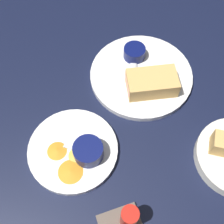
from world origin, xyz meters
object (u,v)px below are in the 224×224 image
Objects in this scene: spoon_by_gravy_ramekin at (91,153)px; spoon_by_dark_ramekin at (133,70)px; ramekin_dark_sauce at (134,52)px; sandwich_half_near at (152,83)px; plate_sandwich_main at (141,75)px; ramekin_light_gravy at (88,151)px; plate_chips_companion at (73,150)px.

spoon_by_dark_ramekin is at bearing -132.64° from spoon_by_gravy_ramekin.
sandwich_half_near is at bearing 91.45° from ramekin_dark_sauce.
ramekin_light_gravy is (20.65, 18.12, 2.98)cm from plate_sandwich_main.
spoon_by_dark_ramekin is 1.08× the size of spoon_by_gravy_ramekin.
ramekin_dark_sauce is 0.64× the size of spoon_by_dark_ramekin.
sandwich_half_near reaches higher than spoon_by_dark_ramekin.
plate_sandwich_main is 2.75cm from spoon_by_dark_ramekin.
plate_sandwich_main is 27.04cm from spoon_by_gravy_ramekin.
spoon_by_dark_ramekin reaches higher than plate_chips_companion.
plate_chips_companion is 3.09× the size of ramekin_light_gravy.
plate_sandwich_main is at bearing 87.33° from ramekin_dark_sauce.
spoon_by_gravy_ramekin reaches higher than plate_sandwich_main.
sandwich_half_near is at bearing -148.37° from spoon_by_gravy_ramekin.
ramekin_dark_sauce is 5.33cm from spoon_by_dark_ramekin.
plate_chips_companion is at bearing 22.25° from sandwich_half_near.
ramekin_dark_sauce reaches higher than plate_sandwich_main.
ramekin_light_gravy is at bearing 140.19° from plate_chips_companion.
ramekin_dark_sauce is 32.25cm from ramekin_light_gravy.
sandwich_half_near is at bearing -157.75° from plate_chips_companion.
ramekin_dark_sauce is at bearing -138.00° from plate_chips_companion.
spoon_by_dark_ramekin is at bearing -43.36° from plate_sandwich_main.
plate_sandwich_main is 6.28cm from sandwich_half_near.
plate_chips_companion is (24.21, 21.80, -2.57)cm from ramekin_dark_sauce.
ramekin_dark_sauce is 0.69× the size of spoon_by_gravy_ramekin.
sandwich_half_near is at bearing 108.79° from spoon_by_dark_ramekin.
ramekin_light_gravy is at bearing 41.26° from plate_sandwich_main.
ramekin_dark_sauce is at bearing -114.28° from spoon_by_dark_ramekin.
plate_sandwich_main is 27.63cm from ramekin_light_gravy.
sandwich_half_near is (-0.60, 5.37, 3.20)cm from plate_sandwich_main.
spoon_by_dark_ramekin is 0.44× the size of plate_chips_companion.
ramekin_dark_sauce is at bearing -129.73° from spoon_by_gravy_ramekin.
sandwich_half_near is 7.76cm from spoon_by_dark_ramekin.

